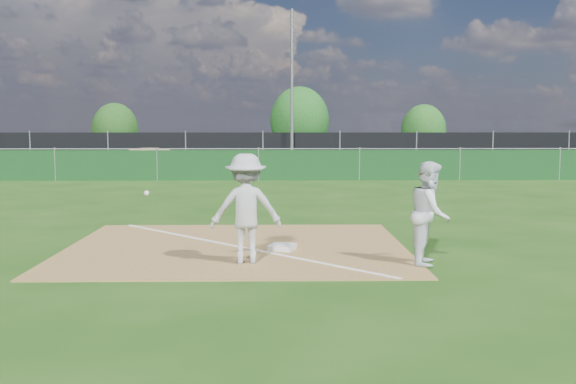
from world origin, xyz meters
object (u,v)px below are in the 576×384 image
object	(u,v)px
runner	(430,213)
car_right	(346,151)
light_pole	(292,89)
car_mid	(279,149)
tree_left	(115,129)
tree_right	(424,130)
play_at_first	(246,208)
first_base	(282,247)
tree_mid	(300,121)
car_left	(183,148)

from	to	relation	value
runner	car_right	xyz separation A→B (m)	(1.73, 28.16, -0.20)
light_pole	car_right	world-z (taller)	light_pole
car_mid	tree_left	world-z (taller)	tree_left
car_mid	tree_right	size ratio (longest dim) A/B	1.30
play_at_first	car_mid	world-z (taller)	play_at_first
car_mid	tree_right	xyz separation A→B (m)	(9.92, 6.70, 1.07)
first_base	play_at_first	world-z (taller)	play_at_first
car_right	tree_mid	size ratio (longest dim) A/B	0.86
car_right	tree_mid	bearing A→B (deg)	-2.88
light_pole	tree_right	world-z (taller)	light_pole
first_base	car_left	world-z (taller)	car_left
first_base	runner	xyz separation A→B (m)	(2.31, -1.13, 0.75)
tree_right	runner	bearing A→B (deg)	-102.69
light_pole	tree_mid	size ratio (longest dim) A/B	1.65
tree_mid	tree_right	distance (m)	8.54
play_at_first	tree_right	bearing A→B (deg)	72.74
car_mid	tree_mid	distance (m)	7.81
first_base	play_at_first	xyz separation A→B (m)	(-0.58, -1.05, 0.82)
car_mid	tree_mid	world-z (taller)	tree_mid
runner	tree_left	size ratio (longest dim) A/B	0.44
car_mid	car_right	xyz separation A→B (m)	(3.98, 0.81, -0.16)
car_right	tree_right	distance (m)	8.46
tree_left	tree_mid	size ratio (longest dim) A/B	0.76
first_base	play_at_first	bearing A→B (deg)	-118.89
tree_mid	runner	bearing A→B (deg)	-88.67
car_mid	tree_mid	xyz separation A→B (m)	(1.44, 7.48, 1.71)
play_at_first	tree_left	size ratio (longest dim) A/B	0.57
tree_right	car_right	bearing A→B (deg)	-135.23
runner	tree_left	bearing A→B (deg)	38.43
light_pole	first_base	distance (m)	22.35
first_base	car_right	world-z (taller)	car_right
tree_mid	car_mid	bearing A→B (deg)	-100.92
tree_mid	car_left	bearing A→B (deg)	-138.56
light_pole	runner	world-z (taller)	light_pole
light_pole	tree_left	bearing A→B (deg)	137.00
first_base	tree_mid	world-z (taller)	tree_mid
car_left	car_mid	xyz separation A→B (m)	(5.74, -1.14, -0.04)
first_base	car_right	xyz separation A→B (m)	(4.03, 27.03, 0.55)
play_at_first	tree_right	distance (m)	35.58
play_at_first	car_mid	distance (m)	27.27
play_at_first	car_left	size ratio (longest dim) A/B	0.44
runner	tree_mid	distance (m)	34.88
first_base	tree_left	world-z (taller)	tree_left
play_at_first	car_right	world-z (taller)	play_at_first
light_pole	tree_right	size ratio (longest dim) A/B	2.22
car_right	car_mid	bearing A→B (deg)	77.79
first_base	tree_right	xyz separation A→B (m)	(9.97, 32.92, 1.79)
runner	car_mid	bearing A→B (deg)	21.68
play_at_first	runner	world-z (taller)	play_at_first
light_pole	car_right	distance (m)	6.93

